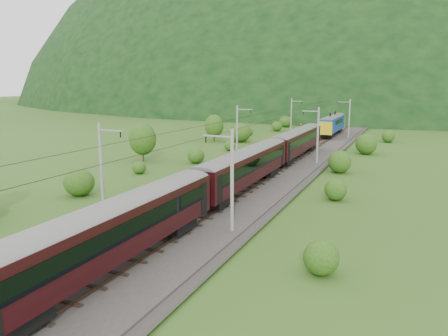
% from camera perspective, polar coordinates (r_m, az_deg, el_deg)
% --- Properties ---
extents(ground, '(600.00, 600.00, 0.00)m').
position_cam_1_polar(ground, '(37.26, -7.89, -7.31)').
color(ground, '#32531A').
rests_on(ground, ground).
extents(railbed, '(14.00, 220.00, 0.30)m').
position_cam_1_polar(railbed, '(45.68, -1.36, -3.55)').
color(railbed, '#38332D').
rests_on(railbed, ground).
extents(track_left, '(2.40, 220.00, 0.27)m').
position_cam_1_polar(track_left, '(46.65, -4.04, -2.98)').
color(track_left, brown).
rests_on(track_left, railbed).
extents(track_right, '(2.40, 220.00, 0.27)m').
position_cam_1_polar(track_right, '(44.70, 1.44, -3.58)').
color(track_right, brown).
rests_on(track_right, railbed).
extents(catenary_left, '(2.54, 192.28, 8.00)m').
position_cam_1_polar(catenary_left, '(67.21, 1.78, 4.96)').
color(catenary_left, gray).
rests_on(catenary_left, railbed).
extents(catenary_right, '(2.54, 192.28, 8.00)m').
position_cam_1_polar(catenary_right, '(63.73, 12.09, 4.38)').
color(catenary_right, gray).
rests_on(catenary_right, railbed).
extents(overhead_wires, '(4.83, 198.00, 0.03)m').
position_cam_1_polar(overhead_wires, '(44.43, -1.40, 5.16)').
color(overhead_wires, black).
rests_on(overhead_wires, ground).
extents(mountain_main, '(504.00, 360.00, 244.00)m').
position_cam_1_polar(mountain_main, '(290.91, 20.03, 8.16)').
color(mountain_main, black).
rests_on(mountain_main, ground).
extents(mountain_ridge, '(336.00, 280.00, 132.00)m').
position_cam_1_polar(mountain_ridge, '(358.19, 0.73, 9.25)').
color(mountain_ridge, black).
rests_on(mountain_ridge, ground).
extents(train, '(2.91, 140.31, 5.06)m').
position_cam_1_polar(train, '(36.30, -3.70, -2.05)').
color(train, black).
rests_on(train, ground).
extents(hazard_post_near, '(0.15, 0.15, 1.43)m').
position_cam_1_polar(hazard_post_near, '(75.52, 8.67, 2.85)').
color(hazard_post_near, red).
rests_on(hazard_post_near, railbed).
extents(hazard_post_far, '(0.17, 0.17, 1.58)m').
position_cam_1_polar(hazard_post_far, '(68.96, 8.09, 2.15)').
color(hazard_post_far, red).
rests_on(hazard_post_far, railbed).
extents(signal, '(0.26, 0.26, 2.35)m').
position_cam_1_polar(signal, '(99.54, 9.98, 5.17)').
color(signal, black).
rests_on(signal, railbed).
extents(vegetation_left, '(12.10, 143.98, 5.82)m').
position_cam_1_polar(vegetation_left, '(56.41, -12.99, 1.13)').
color(vegetation_left, '#224813').
rests_on(vegetation_left, ground).
extents(vegetation_right, '(6.86, 102.59, 3.11)m').
position_cam_1_polar(vegetation_right, '(44.90, 14.69, -2.61)').
color(vegetation_right, '#224813').
rests_on(vegetation_right, ground).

